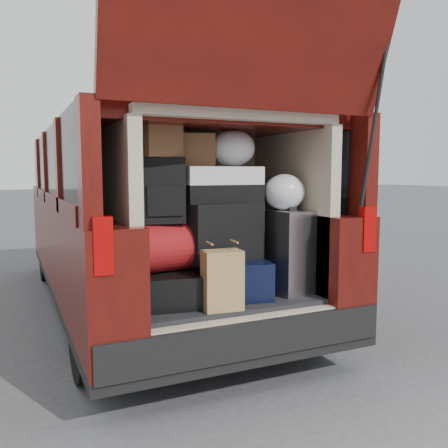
# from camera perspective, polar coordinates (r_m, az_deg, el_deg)

# --- Properties ---
(ground) EXTENTS (80.00, 80.00, 0.00)m
(ground) POSITION_cam_1_polar(r_m,az_deg,el_deg) (3.35, 0.46, -18.35)
(ground) COLOR #3E3E41
(ground) RESTS_ON ground
(minivan) EXTENTS (1.90, 5.35, 2.77)m
(minivan) POSITION_cam_1_polar(r_m,az_deg,el_deg) (4.81, -8.93, 0.40)
(minivan) COLOR black
(minivan) RESTS_ON ground
(load_floor) EXTENTS (1.24, 1.05, 0.55)m
(load_floor) POSITION_cam_1_polar(r_m,az_deg,el_deg) (3.48, -1.50, -12.51)
(load_floor) COLOR black
(load_floor) RESTS_ON ground
(black_hardshell) EXTENTS (0.45, 0.57, 0.21)m
(black_hardshell) POSITION_cam_1_polar(r_m,az_deg,el_deg) (3.12, -6.97, -7.52)
(black_hardshell) COLOR black
(black_hardshell) RESTS_ON load_floor
(navy_hardshell) EXTENTS (0.57, 0.66, 0.25)m
(navy_hardshell) POSITION_cam_1_polar(r_m,az_deg,el_deg) (3.30, 0.50, -6.28)
(navy_hardshell) COLOR black
(navy_hardshell) RESTS_ON load_floor
(silver_roller) EXTENTS (0.29, 0.41, 0.58)m
(silver_roller) POSITION_cam_1_polar(r_m,az_deg,el_deg) (3.38, 7.32, -3.23)
(silver_roller) COLOR silver
(silver_roller) RESTS_ON load_floor
(kraft_bag) EXTENTS (0.25, 0.17, 0.37)m
(kraft_bag) POSITION_cam_1_polar(r_m,az_deg,el_deg) (2.92, -0.22, -6.78)
(kraft_bag) COLOR #A8864B
(kraft_bag) RESTS_ON load_floor
(red_duffel) EXTENTS (0.52, 0.37, 0.31)m
(red_duffel) POSITION_cam_1_polar(r_m,az_deg,el_deg) (3.08, -6.92, -2.75)
(red_duffel) COLOR #9D180E
(red_duffel) RESTS_ON black_hardshell
(black_soft_case) EXTENTS (0.58, 0.41, 0.38)m
(black_soft_case) POSITION_cam_1_polar(r_m,az_deg,el_deg) (3.23, -0.56, -0.81)
(black_soft_case) COLOR black
(black_soft_case) RESTS_ON navy_hardshell
(backpack) EXTENTS (0.31, 0.22, 0.42)m
(backpack) POSITION_cam_1_polar(r_m,az_deg,el_deg) (3.04, -7.65, 4.05)
(backpack) COLOR black
(backpack) RESTS_ON red_duffel
(twotone_duffel) EXTENTS (0.54, 0.28, 0.24)m
(twotone_duffel) POSITION_cam_1_polar(r_m,az_deg,el_deg) (3.24, -0.48, 4.77)
(twotone_duffel) COLOR white
(twotone_duffel) RESTS_ON black_soft_case
(grocery_sack_lower) EXTENTS (0.27, 0.24, 0.22)m
(grocery_sack_lower) POSITION_cam_1_polar(r_m,az_deg,el_deg) (3.05, -7.84, 10.03)
(grocery_sack_lower) COLOR brown
(grocery_sack_lower) RESTS_ON backpack
(grocery_sack_upper) EXTENTS (0.24, 0.21, 0.22)m
(grocery_sack_upper) POSITION_cam_1_polar(r_m,az_deg,el_deg) (3.21, -3.32, 8.84)
(grocery_sack_upper) COLOR brown
(grocery_sack_upper) RESTS_ON twotone_duffel
(plastic_bag_center) EXTENTS (0.34, 0.33, 0.25)m
(plastic_bag_center) POSITION_cam_1_polar(r_m,az_deg,el_deg) (3.28, 1.00, 9.10)
(plastic_bag_center) COLOR silver
(plastic_bag_center) RESTS_ON twotone_duffel
(plastic_bag_right) EXTENTS (0.34, 0.32, 0.25)m
(plastic_bag_right) POSITION_cam_1_polar(r_m,az_deg,el_deg) (3.33, 7.28, 3.82)
(plastic_bag_right) COLOR silver
(plastic_bag_right) RESTS_ON silver_roller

